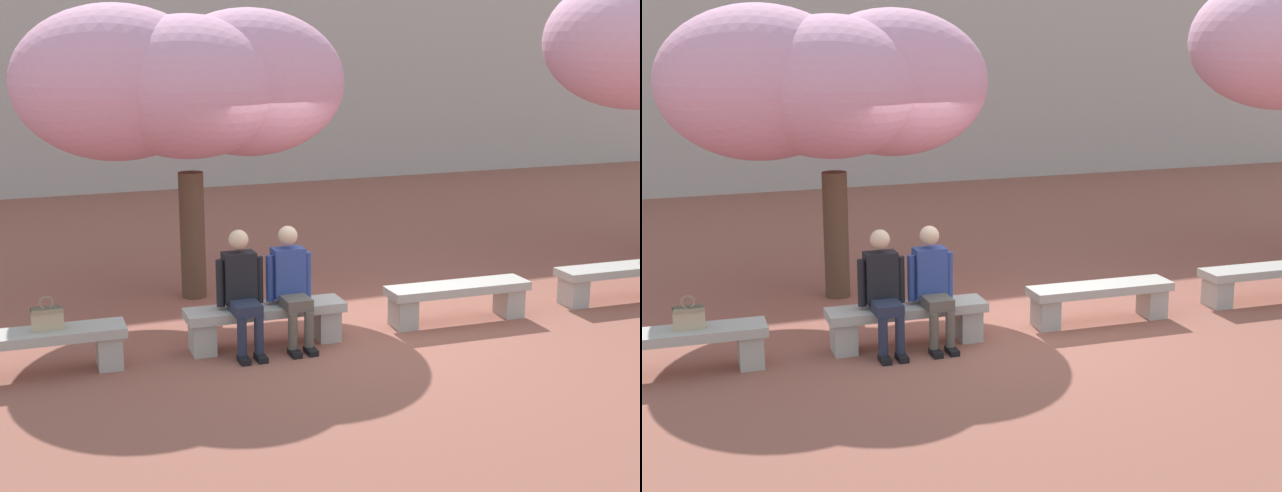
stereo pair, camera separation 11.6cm
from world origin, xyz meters
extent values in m
plane|color=#8E5142|center=(0.00, 0.00, 0.00)|extent=(100.00, 100.00, 0.00)
cube|color=#ADA89E|center=(-3.53, 0.00, 0.40)|extent=(1.74, 0.49, 0.10)
cube|color=#ADA89E|center=(-2.84, -0.03, 0.17)|extent=(0.25, 0.35, 0.35)
cube|color=#ADA89E|center=(-1.18, 0.00, 0.40)|extent=(1.74, 0.49, 0.10)
cube|color=#ADA89E|center=(-1.87, 0.03, 0.17)|extent=(0.25, 0.35, 0.35)
cube|color=#ADA89E|center=(-0.49, -0.03, 0.17)|extent=(0.25, 0.35, 0.35)
cube|color=#ADA89E|center=(1.18, 0.00, 0.40)|extent=(1.74, 0.49, 0.10)
cube|color=#ADA89E|center=(0.49, 0.03, 0.17)|extent=(0.25, 0.35, 0.35)
cube|color=#ADA89E|center=(1.87, -0.03, 0.17)|extent=(0.25, 0.35, 0.35)
cube|color=#ADA89E|center=(3.53, 0.00, 0.40)|extent=(1.74, 0.49, 0.10)
cube|color=#ADA89E|center=(2.84, 0.03, 0.17)|extent=(0.25, 0.35, 0.35)
cube|color=black|center=(-1.55, -0.42, 0.03)|extent=(0.10, 0.22, 0.06)
cylinder|color=#23283D|center=(-1.55, -0.36, 0.24)|extent=(0.10, 0.10, 0.42)
cube|color=black|center=(-1.37, -0.42, 0.03)|extent=(0.10, 0.22, 0.06)
cylinder|color=#23283D|center=(-1.37, -0.36, 0.24)|extent=(0.10, 0.10, 0.42)
cube|color=#23283D|center=(-1.45, -0.18, 0.51)|extent=(0.29, 0.41, 0.12)
cube|color=black|center=(-1.45, 0.04, 0.78)|extent=(0.34, 0.23, 0.54)
sphere|color=beige|center=(-1.45, 0.04, 1.19)|extent=(0.21, 0.21, 0.21)
cylinder|color=black|center=(-1.66, 0.02, 0.74)|extent=(0.09, 0.09, 0.50)
cylinder|color=black|center=(-1.24, 0.02, 0.74)|extent=(0.09, 0.09, 0.50)
cube|color=black|center=(-1.00, -0.42, 0.03)|extent=(0.10, 0.22, 0.06)
cylinder|color=brown|center=(-1.00, -0.36, 0.24)|extent=(0.10, 0.10, 0.42)
cube|color=black|center=(-0.82, -0.42, 0.03)|extent=(0.10, 0.22, 0.06)
cylinder|color=brown|center=(-0.82, -0.36, 0.24)|extent=(0.10, 0.10, 0.42)
cube|color=brown|center=(-0.91, -0.18, 0.51)|extent=(0.28, 0.40, 0.12)
cube|color=#2D4289|center=(-0.90, 0.04, 0.78)|extent=(0.34, 0.22, 0.54)
sphere|color=beige|center=(-0.90, 0.04, 1.19)|extent=(0.21, 0.21, 0.21)
cylinder|color=#2D4289|center=(-1.11, 0.02, 0.74)|extent=(0.09, 0.09, 0.50)
cylinder|color=#2D4289|center=(-0.69, 0.02, 0.74)|extent=(0.09, 0.09, 0.50)
cube|color=tan|center=(-3.41, 0.01, 0.56)|extent=(0.30, 0.14, 0.22)
cube|color=gray|center=(-3.41, 0.01, 0.65)|extent=(0.30, 0.15, 0.04)
torus|color=#807259|center=(-3.41, 0.01, 0.72)|extent=(0.14, 0.02, 0.14)
cylinder|color=#513828|center=(-1.44, 2.13, 0.80)|extent=(0.31, 0.31, 1.61)
ellipsoid|color=pink|center=(-1.44, 2.13, 2.66)|extent=(2.32, 2.53, 1.74)
ellipsoid|color=pink|center=(-2.26, 2.41, 2.71)|extent=(2.52, 2.44, 1.89)
ellipsoid|color=pink|center=(-0.63, 2.24, 2.69)|extent=(2.46, 2.14, 1.84)
ellipsoid|color=#EAA8C6|center=(5.03, 1.80, 3.20)|extent=(2.58, 2.73, 1.94)
camera|label=1|loc=(-3.98, -8.69, 3.21)|focal=50.00mm
camera|label=2|loc=(-3.87, -8.73, 3.21)|focal=50.00mm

